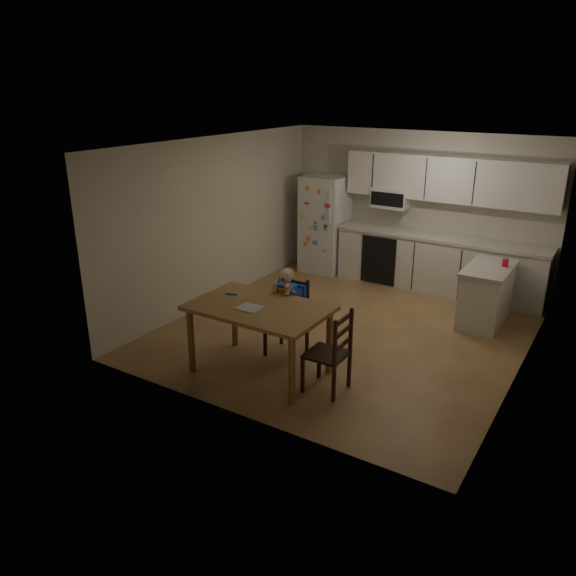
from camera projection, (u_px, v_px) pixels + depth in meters
The scene contains 10 objects.
room at pixel (366, 234), 7.72m from camera, with size 4.52×5.01×2.51m.
refrigerator at pixel (325, 224), 9.96m from camera, with size 0.72×0.70×1.70m, color silver.
kitchen_run at pixel (440, 237), 8.99m from camera, with size 3.37×0.62×2.15m.
kitchen_island at pixel (486, 294), 7.88m from camera, with size 0.59×1.12×0.83m.
red_cup at pixel (505, 263), 7.72m from camera, with size 0.09×0.09×0.11m, color red.
dining_table at pixel (259, 315), 6.39m from camera, with size 1.56×1.00×0.83m.
napkin at pixel (250, 308), 6.29m from camera, with size 0.27×0.23×0.01m, color #AAAAAF.
toddler_spoon at pixel (230, 294), 6.68m from camera, with size 0.02×0.02×0.12m, color blue.
chair_booster at pixel (288, 302), 6.89m from camera, with size 0.43×0.43×1.12m.
chair_side at pixel (335, 348), 6.02m from camera, with size 0.43×0.43×0.95m.
Camera 1 is at (3.08, -6.44, 3.22)m, focal length 35.00 mm.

